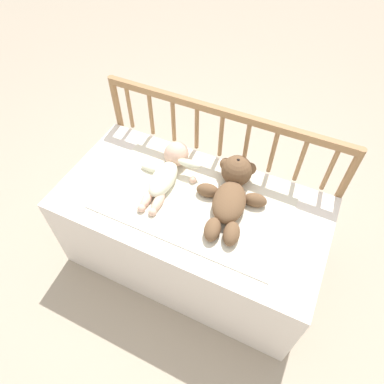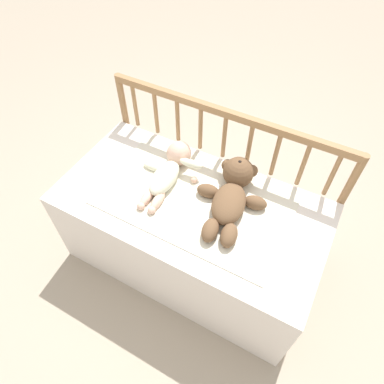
% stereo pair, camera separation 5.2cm
% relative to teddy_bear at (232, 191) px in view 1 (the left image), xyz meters
% --- Properties ---
extents(ground_plane, '(12.00, 12.00, 0.00)m').
position_rel_teddy_bear_xyz_m(ground_plane, '(-0.16, -0.10, -0.58)').
color(ground_plane, tan).
extents(crib_mattress, '(1.28, 0.66, 0.53)m').
position_rel_teddy_bear_xyz_m(crib_mattress, '(-0.16, -0.10, -0.32)').
color(crib_mattress, white).
rests_on(crib_mattress, ground_plane).
extents(crib_rail, '(1.28, 0.04, 0.82)m').
position_rel_teddy_bear_xyz_m(crib_rail, '(-0.16, 0.25, 0.01)').
color(crib_rail, '#997047').
rests_on(crib_rail, ground_plane).
extents(blanket, '(0.89, 0.55, 0.01)m').
position_rel_teddy_bear_xyz_m(blanket, '(-0.15, -0.06, -0.05)').
color(blanket, silver).
rests_on(blanket, crib_mattress).
extents(teddy_bear, '(0.34, 0.47, 0.15)m').
position_rel_teddy_bear_xyz_m(teddy_bear, '(0.00, 0.00, 0.00)').
color(teddy_bear, brown).
rests_on(teddy_bear, crib_mattress).
extents(baby, '(0.30, 0.43, 0.13)m').
position_rel_teddy_bear_xyz_m(baby, '(-0.33, -0.01, -0.01)').
color(baby, '#EAEACC').
rests_on(baby, crib_mattress).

